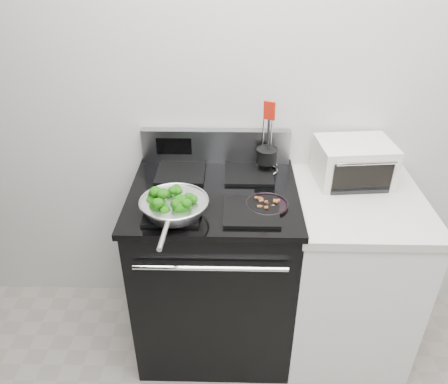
{
  "coord_description": "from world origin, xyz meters",
  "views": [
    {
      "loc": [
        -0.21,
        -0.32,
        2.01
      ],
      "look_at": [
        -0.25,
        1.36,
        0.98
      ],
      "focal_mm": 35.0,
      "sensor_mm": 36.0,
      "label": 1
    }
  ],
  "objects_px": {
    "skillet": "(174,206)",
    "toaster_oven": "(353,162)",
    "utensil_holder": "(267,159)",
    "bacon_plate": "(267,203)",
    "gas_range": "(215,267)"
  },
  "relations": [
    {
      "from": "gas_range",
      "to": "skillet",
      "type": "xyz_separation_m",
      "value": [
        -0.16,
        -0.2,
        0.51
      ]
    },
    {
      "from": "skillet",
      "to": "gas_range",
      "type": "bearing_deg",
      "value": 54.61
    },
    {
      "from": "bacon_plate",
      "to": "toaster_oven",
      "type": "xyz_separation_m",
      "value": [
        0.44,
        0.29,
        0.05
      ]
    },
    {
      "from": "skillet",
      "to": "bacon_plate",
      "type": "xyz_separation_m",
      "value": [
        0.4,
        0.08,
        -0.03
      ]
    },
    {
      "from": "gas_range",
      "to": "utensil_holder",
      "type": "xyz_separation_m",
      "value": [
        0.26,
        0.2,
        0.53
      ]
    },
    {
      "from": "gas_range",
      "to": "toaster_oven",
      "type": "xyz_separation_m",
      "value": [
        0.68,
        0.17,
        0.53
      ]
    },
    {
      "from": "skillet",
      "to": "toaster_oven",
      "type": "xyz_separation_m",
      "value": [
        0.84,
        0.37,
        0.02
      ]
    },
    {
      "from": "bacon_plate",
      "to": "utensil_holder",
      "type": "xyz_separation_m",
      "value": [
        0.01,
        0.32,
        0.05
      ]
    },
    {
      "from": "bacon_plate",
      "to": "gas_range",
      "type": "bearing_deg",
      "value": 153.89
    },
    {
      "from": "toaster_oven",
      "to": "gas_range",
      "type": "bearing_deg",
      "value": -171.39
    },
    {
      "from": "utensil_holder",
      "to": "skillet",
      "type": "bearing_deg",
      "value": -112.95
    },
    {
      "from": "utensil_holder",
      "to": "toaster_oven",
      "type": "height_order",
      "value": "utensil_holder"
    },
    {
      "from": "skillet",
      "to": "utensil_holder",
      "type": "distance_m",
      "value": 0.58
    },
    {
      "from": "utensil_holder",
      "to": "toaster_oven",
      "type": "distance_m",
      "value": 0.42
    },
    {
      "from": "bacon_plate",
      "to": "utensil_holder",
      "type": "distance_m",
      "value": 0.33
    }
  ]
}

